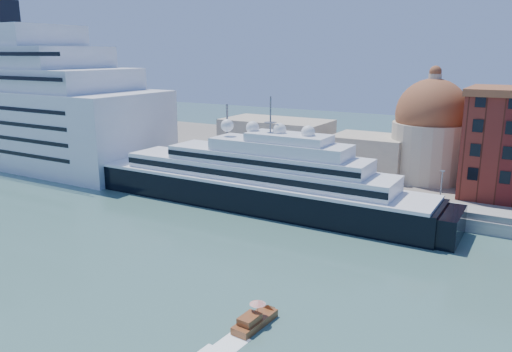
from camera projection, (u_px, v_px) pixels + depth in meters
The scene contains 9 objects.
ground at pixel (219, 247), 85.38m from camera, with size 400.00×400.00×0.00m, color #3D6964.
quay at pixel (304, 193), 113.57m from camera, with size 180.00×10.00×2.50m, color gray.
land at pixel (362, 161), 147.98m from camera, with size 260.00×72.00×2.00m, color slate.
quay_fence at pixel (295, 190), 109.35m from camera, with size 180.00×0.10×1.20m, color slate.
superyacht at pixel (234, 182), 109.20m from camera, with size 93.00×12.89×27.79m.
service_barge at pixel (137, 188), 119.46m from camera, with size 11.00×4.06×2.44m.
water_taxi at pixel (254, 320), 60.46m from camera, with size 2.84×7.02×3.26m.
church at pixel (366, 138), 127.99m from camera, with size 66.00×18.00×25.50m.
lamp_posts at pixel (252, 152), 116.25m from camera, with size 120.80×2.40×18.00m.
Camera 1 is at (45.74, -65.86, 32.34)m, focal length 35.00 mm.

